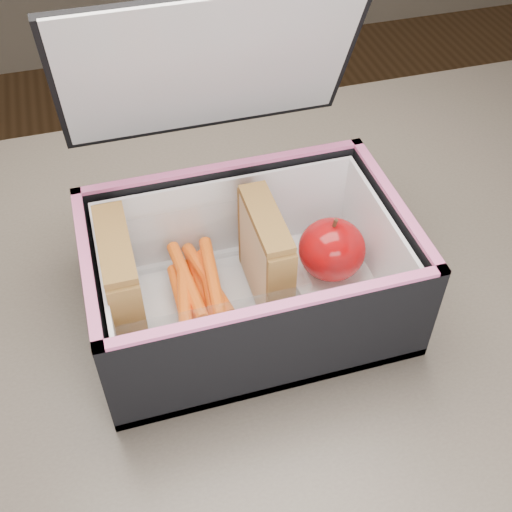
# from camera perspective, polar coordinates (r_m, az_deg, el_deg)

# --- Properties ---
(kitchen_table) EXTENTS (1.20, 0.80, 0.75)m
(kitchen_table) POSITION_cam_1_polar(r_m,az_deg,el_deg) (0.68, -1.19, -12.36)
(kitchen_table) COLOR #63584C
(kitchen_table) RESTS_ON ground
(lunch_bag) EXTENTS (0.28, 0.27, 0.27)m
(lunch_bag) POSITION_cam_1_polar(r_m,az_deg,el_deg) (0.59, -0.79, -0.75)
(lunch_bag) COLOR black
(lunch_bag) RESTS_ON kitchen_table
(plastic_tub) EXTENTS (0.18, 0.13, 0.07)m
(plastic_tub) POSITION_cam_1_polar(r_m,az_deg,el_deg) (0.59, -5.25, -2.45)
(plastic_tub) COLOR white
(plastic_tub) RESTS_ON lunch_bag
(sandwich_left) EXTENTS (0.03, 0.10, 0.11)m
(sandwich_left) POSITION_cam_1_polar(r_m,az_deg,el_deg) (0.57, -11.76, -2.42)
(sandwich_left) COLOR #CEB184
(sandwich_left) RESTS_ON plastic_tub
(sandwich_right) EXTENTS (0.03, 0.09, 0.10)m
(sandwich_right) POSITION_cam_1_polar(r_m,az_deg,el_deg) (0.59, 0.85, -0.01)
(sandwich_right) COLOR #CEB184
(sandwich_right) RESTS_ON plastic_tub
(carrot_sticks) EXTENTS (0.06, 0.14, 0.03)m
(carrot_sticks) POSITION_cam_1_polar(r_m,az_deg,el_deg) (0.60, -5.30, -3.37)
(carrot_sticks) COLOR #FF5319
(carrot_sticks) RESTS_ON plastic_tub
(paper_napkin) EXTENTS (0.08, 0.09, 0.01)m
(paper_napkin) POSITION_cam_1_polar(r_m,az_deg,el_deg) (0.64, 6.58, -1.69)
(paper_napkin) COLOR white
(paper_napkin) RESTS_ON lunch_bag
(red_apple) EXTENTS (0.08, 0.08, 0.07)m
(red_apple) POSITION_cam_1_polar(r_m,az_deg,el_deg) (0.62, 6.76, 0.59)
(red_apple) COLOR maroon
(red_apple) RESTS_ON paper_napkin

